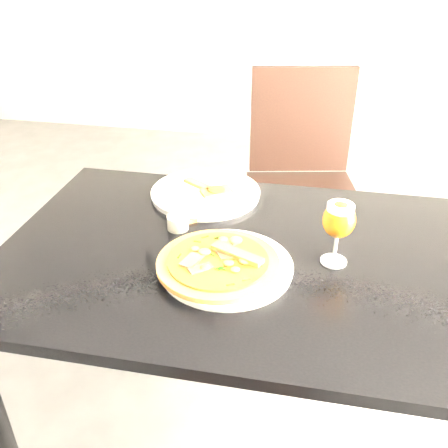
% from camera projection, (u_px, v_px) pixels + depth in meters
% --- Properties ---
extents(dining_table, '(1.20, 0.80, 0.75)m').
position_uv_depth(dining_table, '(239.00, 280.00, 1.29)').
color(dining_table, black).
rests_on(dining_table, ground).
extents(chair_far, '(0.53, 0.53, 0.97)m').
position_uv_depth(chair_far, '(302.00, 180.00, 2.09)').
color(chair_far, black).
rests_on(chair_far, ground).
extents(plate_main, '(0.40, 0.40, 0.02)m').
position_uv_depth(plate_main, '(226.00, 267.00, 1.17)').
color(plate_main, white).
rests_on(plate_main, dining_table).
extents(pizza, '(0.29, 0.29, 0.03)m').
position_uv_depth(pizza, '(218.00, 262.00, 1.16)').
color(pizza, '#A46127').
rests_on(pizza, plate_main).
extents(plate_second, '(0.38, 0.38, 0.02)m').
position_uv_depth(plate_second, '(206.00, 193.00, 1.50)').
color(plate_second, white).
rests_on(plate_second, dining_table).
extents(crust_scraps, '(0.17, 0.12, 0.01)m').
position_uv_depth(crust_scraps, '(210.00, 189.00, 1.49)').
color(crust_scraps, '#A46127').
rests_on(crust_scraps, plate_second).
extents(loose_crust, '(0.11, 0.09, 0.01)m').
position_uv_depth(loose_crust, '(194.00, 219.00, 1.37)').
color(loose_crust, '#A46127').
rests_on(loose_crust, dining_table).
extents(sauce_cup, '(0.06, 0.06, 0.04)m').
position_uv_depth(sauce_cup, '(178.00, 222.00, 1.33)').
color(sauce_cup, '#BABAA8').
rests_on(sauce_cup, dining_table).
extents(beer_glass, '(0.08, 0.08, 0.16)m').
position_uv_depth(beer_glass, '(339.00, 220.00, 1.14)').
color(beer_glass, silver).
rests_on(beer_glass, dining_table).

